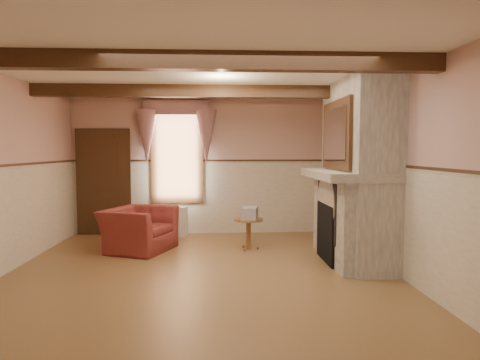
{
  "coord_description": "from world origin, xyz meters",
  "views": [
    {
      "loc": [
        0.26,
        -5.92,
        1.74
      ],
      "look_at": [
        0.59,
        0.8,
        1.26
      ],
      "focal_mm": 32.0,
      "sensor_mm": 36.0,
      "label": 1
    }
  ],
  "objects_px": {
    "bowl": "(348,168)",
    "oil_lamp": "(341,161)",
    "radiator": "(170,221)",
    "side_table": "(249,234)",
    "mantel_clock": "(337,163)",
    "armchair": "(139,229)"
  },
  "relations": [
    {
      "from": "bowl",
      "to": "oil_lamp",
      "type": "bearing_deg",
      "value": 90.0
    },
    {
      "from": "radiator",
      "to": "bowl",
      "type": "height_order",
      "value": "bowl"
    },
    {
      "from": "side_table",
      "to": "mantel_clock",
      "type": "xyz_separation_m",
      "value": [
        1.47,
        -0.29,
        1.25
      ]
    },
    {
      "from": "bowl",
      "to": "mantel_clock",
      "type": "distance_m",
      "value": 0.61
    },
    {
      "from": "radiator",
      "to": "oil_lamp",
      "type": "height_order",
      "value": "oil_lamp"
    },
    {
      "from": "radiator",
      "to": "mantel_clock",
      "type": "bearing_deg",
      "value": -13.21
    },
    {
      "from": "oil_lamp",
      "to": "bowl",
      "type": "bearing_deg",
      "value": -90.0
    },
    {
      "from": "side_table",
      "to": "radiator",
      "type": "height_order",
      "value": "radiator"
    },
    {
      "from": "mantel_clock",
      "to": "oil_lamp",
      "type": "relative_size",
      "value": 0.86
    },
    {
      "from": "radiator",
      "to": "oil_lamp",
      "type": "relative_size",
      "value": 2.5
    },
    {
      "from": "radiator",
      "to": "bowl",
      "type": "xyz_separation_m",
      "value": [
        2.98,
        -2.16,
        1.16
      ]
    },
    {
      "from": "armchair",
      "to": "radiator",
      "type": "xyz_separation_m",
      "value": [
        0.4,
        1.24,
        -0.07
      ]
    },
    {
      "from": "armchair",
      "to": "bowl",
      "type": "height_order",
      "value": "bowl"
    },
    {
      "from": "radiator",
      "to": "mantel_clock",
      "type": "distance_m",
      "value": 3.57
    },
    {
      "from": "armchair",
      "to": "side_table",
      "type": "xyz_separation_m",
      "value": [
        1.9,
        -0.03,
        -0.09
      ]
    },
    {
      "from": "radiator",
      "to": "mantel_clock",
      "type": "xyz_separation_m",
      "value": [
        2.98,
        -1.56,
        1.22
      ]
    },
    {
      "from": "side_table",
      "to": "radiator",
      "type": "bearing_deg",
      "value": 139.75
    },
    {
      "from": "mantel_clock",
      "to": "oil_lamp",
      "type": "bearing_deg",
      "value": -90.0
    },
    {
      "from": "side_table",
      "to": "radiator",
      "type": "relative_size",
      "value": 0.79
    },
    {
      "from": "side_table",
      "to": "oil_lamp",
      "type": "distance_m",
      "value": 2.01
    },
    {
      "from": "mantel_clock",
      "to": "radiator",
      "type": "bearing_deg",
      "value": 152.31
    },
    {
      "from": "armchair",
      "to": "bowl",
      "type": "distance_m",
      "value": 3.66
    }
  ]
}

